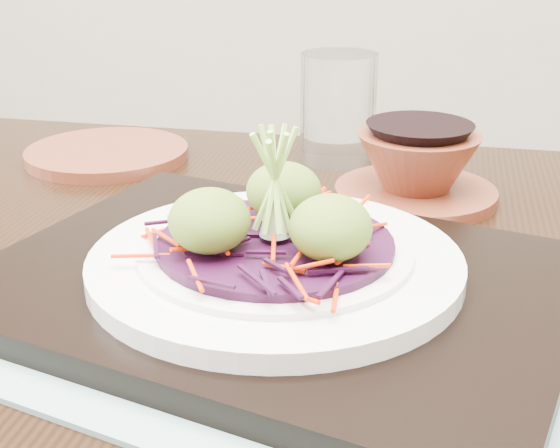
# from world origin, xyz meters

# --- Properties ---
(dining_table) EXTENTS (1.20, 0.84, 0.72)m
(dining_table) POSITION_xyz_m (-0.04, -0.04, 0.62)
(dining_table) COLOR black
(dining_table) RESTS_ON ground
(placemat) EXTENTS (0.52, 0.46, 0.00)m
(placemat) POSITION_xyz_m (-0.01, -0.06, 0.72)
(placemat) COLOR #80A59D
(placemat) RESTS_ON dining_table
(serving_tray) EXTENTS (0.44, 0.38, 0.02)m
(serving_tray) POSITION_xyz_m (-0.01, -0.06, 0.73)
(serving_tray) COLOR black
(serving_tray) RESTS_ON placemat
(white_plate) EXTENTS (0.24, 0.24, 0.02)m
(white_plate) POSITION_xyz_m (-0.01, -0.06, 0.75)
(white_plate) COLOR white
(white_plate) RESTS_ON serving_tray
(cabbage_bed) EXTENTS (0.15, 0.15, 0.01)m
(cabbage_bed) POSITION_xyz_m (-0.01, -0.06, 0.76)
(cabbage_bed) COLOR black
(cabbage_bed) RESTS_ON white_plate
(carrot_julienne) EXTENTS (0.19, 0.19, 0.01)m
(carrot_julienne) POSITION_xyz_m (-0.01, -0.06, 0.77)
(carrot_julienne) COLOR red
(carrot_julienne) RESTS_ON cabbage_bed
(guacamole_scoops) EXTENTS (0.13, 0.12, 0.04)m
(guacamole_scoops) POSITION_xyz_m (-0.01, -0.06, 0.78)
(guacamole_scoops) COLOR olive
(guacamole_scoops) RESTS_ON cabbage_bed
(scallion_garnish) EXTENTS (0.06, 0.06, 0.08)m
(scallion_garnish) POSITION_xyz_m (-0.01, -0.06, 0.80)
(scallion_garnish) COLOR #9AD153
(scallion_garnish) RESTS_ON cabbage_bed
(terracotta_side_plate) EXTENTS (0.19, 0.19, 0.01)m
(terracotta_side_plate) POSITION_xyz_m (-0.23, 0.22, 0.72)
(terracotta_side_plate) COLOR #5E2616
(terracotta_side_plate) RESTS_ON dining_table
(water_glass) EXTENTS (0.09, 0.09, 0.11)m
(water_glass) POSITION_xyz_m (0.01, 0.26, 0.77)
(water_glass) COLOR white
(water_glass) RESTS_ON dining_table
(terracotta_bowl_set) EXTENTS (0.18, 0.18, 0.06)m
(terracotta_bowl_set) POSITION_xyz_m (0.08, 0.15, 0.75)
(terracotta_bowl_set) COLOR #5E2616
(terracotta_bowl_set) RESTS_ON dining_table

